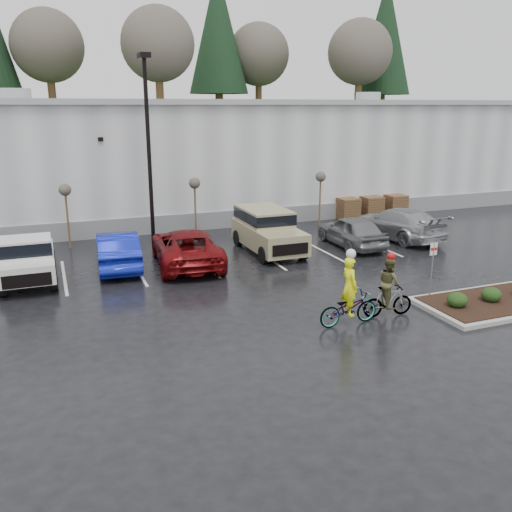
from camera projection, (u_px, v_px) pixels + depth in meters
name	position (u px, v px, depth m)	size (l,w,h in m)	color
ground	(340.00, 317.00, 18.24)	(120.00, 120.00, 0.00)	black
warehouse	(181.00, 154.00, 37.01)	(60.50, 15.50, 7.20)	#AFB1B4
wooded_ridge	(130.00, 143.00, 57.84)	(80.00, 25.00, 6.00)	#1C3A18
lamppost	(148.00, 131.00, 26.09)	(0.50, 1.00, 9.22)	black
sapling_west	(65.00, 193.00, 26.39)	(0.60, 0.60, 3.20)	#4F3A1F
sapling_mid	(195.00, 186.00, 28.66)	(0.60, 0.60, 3.20)	#4F3A1F
sapling_east	(321.00, 180.00, 31.27)	(0.60, 0.60, 3.20)	#4F3A1F
pallet_stack_a	(348.00, 209.00, 33.59)	(1.20, 1.20, 1.35)	#4F3A1F
pallet_stack_b	(371.00, 207.00, 34.19)	(1.20, 1.20, 1.35)	#4F3A1F
pallet_stack_c	(395.00, 205.00, 34.81)	(1.20, 1.20, 1.35)	#4F3A1F
shrub_a	(457.00, 300.00, 18.63)	(0.70, 0.70, 0.52)	black
shrub_b	(491.00, 295.00, 19.15)	(0.70, 0.70, 0.52)	black
fire_lane_sign	(432.00, 264.00, 19.37)	(0.30, 0.05, 2.20)	gray
pickup_white	(28.00, 257.00, 21.85)	(2.10, 5.20, 1.96)	silver
car_blue	(118.00, 250.00, 23.55)	(1.72, 4.92, 1.62)	#0D1994
car_red	(186.00, 247.00, 23.98)	(2.68, 5.82, 1.62)	#68090B
suv_tan	(269.00, 231.00, 26.02)	(2.20, 5.10, 2.06)	tan
car_grey	(352.00, 231.00, 27.15)	(1.86, 4.62, 1.57)	slate
car_far_silver	(397.00, 223.00, 28.75)	(2.32, 5.70, 1.65)	#9B9DA2
cyclist_hivis	(349.00, 302.00, 17.41)	(2.12, 0.81, 2.54)	#3F3F44
cyclist_olive	(388.00, 293.00, 18.08)	(1.76, 0.86, 2.24)	#3F3F44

